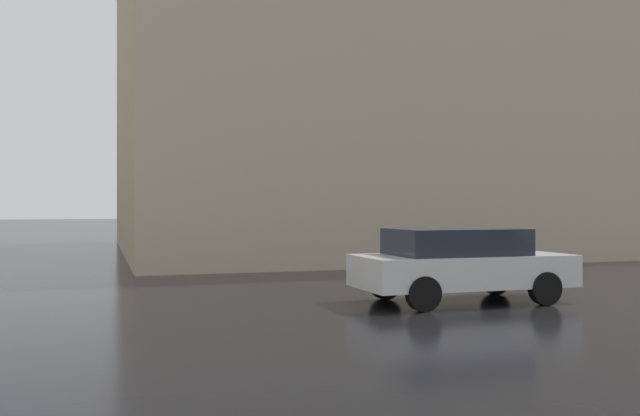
# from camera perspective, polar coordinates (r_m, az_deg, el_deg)

# --- Properties ---
(haussmann_block_corner) EXTENTS (19.08, 20.36, 19.02)m
(haussmann_block_corner) POSITION_cam_1_polar(r_m,az_deg,el_deg) (30.96, 3.46, 14.05)
(haussmann_block_corner) COLOR tan
(haussmann_block_corner) RESTS_ON ground_plane
(car_white) EXTENTS (1.85, 4.10, 1.41)m
(car_white) POSITION_cam_1_polar(r_m,az_deg,el_deg) (13.18, 11.81, -4.55)
(car_white) COLOR silver
(car_white) RESTS_ON ground_plane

